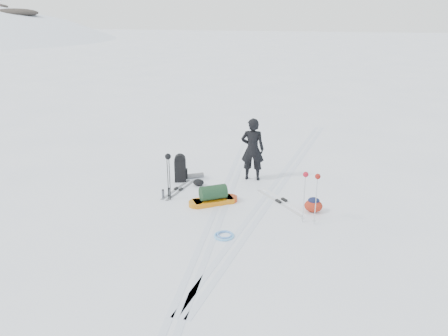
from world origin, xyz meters
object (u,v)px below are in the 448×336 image
at_px(pulk_sled, 213,197).
at_px(expedition_rucksack, 182,169).
at_px(ski_poles_black, 168,162).
at_px(skier, 253,149).

xyz_separation_m(pulk_sled, expedition_rucksack, (-1.37, 1.42, 0.20)).
relative_size(pulk_sled, ski_poles_black, 1.01).
relative_size(skier, ski_poles_black, 1.44).
xyz_separation_m(skier, expedition_rucksack, (-2.09, -0.65, -0.58)).
height_order(skier, expedition_rucksack, skier).
height_order(pulk_sled, ski_poles_black, ski_poles_black).
bearing_deg(pulk_sled, ski_poles_black, 148.32).
distance_m(pulk_sled, ski_poles_black, 1.56).
relative_size(pulk_sled, expedition_rucksack, 1.58).
height_order(pulk_sled, expedition_rucksack, expedition_rucksack).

